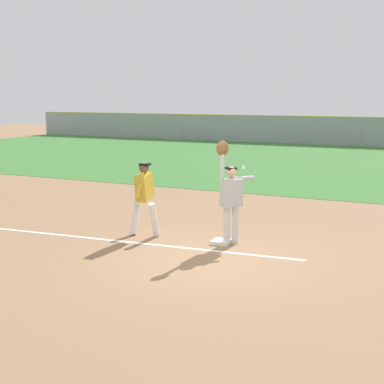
# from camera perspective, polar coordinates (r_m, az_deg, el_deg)

# --- Properties ---
(ground_plane) EXTENTS (78.04, 78.04, 0.00)m
(ground_plane) POSITION_cam_1_polar(r_m,az_deg,el_deg) (10.48, 1.81, -7.41)
(ground_plane) COLOR #936D4C
(outfield_grass) EXTENTS (50.49, 18.67, 0.01)m
(outfield_grass) POSITION_cam_1_polar(r_m,az_deg,el_deg) (26.10, 15.70, 3.04)
(outfield_grass) COLOR #3D7533
(outfield_grass) RESTS_ON ground_plane
(chalk_foul_line) EXTENTS (11.97, 1.02, 0.01)m
(chalk_foul_line) POSITION_cam_1_polar(r_m,az_deg,el_deg) (12.82, -15.31, -4.42)
(chalk_foul_line) COLOR white
(chalk_foul_line) RESTS_ON ground_plane
(first_base) EXTENTS (0.39, 0.39, 0.08)m
(first_base) POSITION_cam_1_polar(r_m,az_deg,el_deg) (11.59, 3.19, -5.45)
(first_base) COLOR white
(first_base) RESTS_ON ground_plane
(fielder) EXTENTS (0.72, 0.71, 2.28)m
(fielder) POSITION_cam_1_polar(r_m,az_deg,el_deg) (11.33, 4.22, -0.22)
(fielder) COLOR silver
(fielder) RESTS_ON ground_plane
(runner) EXTENTS (0.74, 0.84, 1.72)m
(runner) POSITION_cam_1_polar(r_m,az_deg,el_deg) (12.04, -5.23, -0.20)
(runner) COLOR white
(runner) RESTS_ON ground_plane
(baseball) EXTENTS (0.07, 0.07, 0.07)m
(baseball) POSITION_cam_1_polar(r_m,az_deg,el_deg) (11.50, 5.64, 2.65)
(baseball) COLOR white
(outfield_fence) EXTENTS (50.57, 0.08, 1.88)m
(outfield_fence) POSITION_cam_1_polar(r_m,az_deg,el_deg) (35.24, 18.10, 6.29)
(outfield_fence) COLOR #93999E
(outfield_fence) RESTS_ON ground_plane
(parked_car_red) EXTENTS (4.49, 2.30, 1.25)m
(parked_car_red) POSITION_cam_1_polar(r_m,az_deg,el_deg) (41.33, 0.95, 6.98)
(parked_car_red) COLOR #B21E1E
(parked_car_red) RESTS_ON ground_plane
(parked_car_black) EXTENTS (4.53, 2.37, 1.25)m
(parked_car_black) POSITION_cam_1_polar(r_m,az_deg,el_deg) (40.14, 9.24, 6.74)
(parked_car_black) COLOR black
(parked_car_black) RESTS_ON ground_plane
(parked_car_blue) EXTENTS (4.42, 2.16, 1.25)m
(parked_car_blue) POSITION_cam_1_polar(r_m,az_deg,el_deg) (38.97, 16.69, 6.33)
(parked_car_blue) COLOR #23389E
(parked_car_blue) RESTS_ON ground_plane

